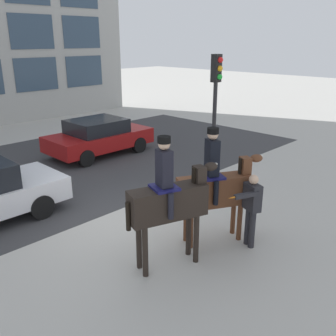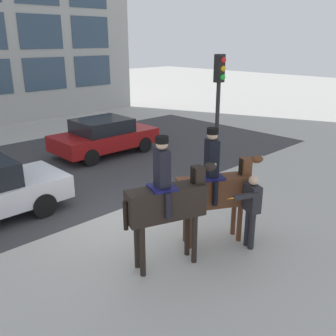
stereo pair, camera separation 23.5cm
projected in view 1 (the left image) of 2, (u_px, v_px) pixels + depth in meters
ground_plane at (124, 219)px, 9.34m from camera, size 80.00×80.00×0.00m
road_surface at (34, 173)px, 12.48m from camera, size 20.71×8.50×0.01m
mounted_horse_lead at (169, 200)px, 7.01m from camera, size 1.83×0.92×2.63m
mounted_horse_companion at (216, 187)px, 7.96m from camera, size 1.82×1.19×2.56m
pedestrian_bystander at (251, 205)px, 7.81m from camera, size 0.91×0.45×1.63m
street_car_far_lane at (99, 136)px, 14.35m from camera, size 3.98×1.98×1.38m
traffic_light at (215, 103)px, 10.14m from camera, size 0.24×0.29×3.88m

